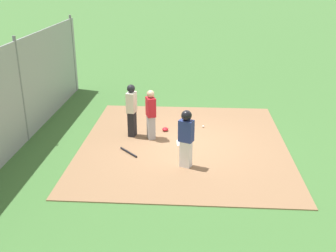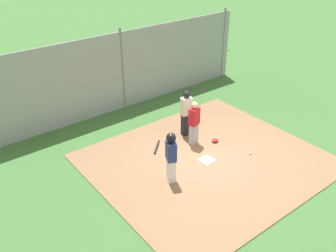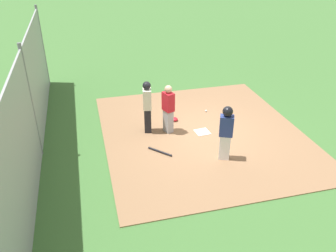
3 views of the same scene
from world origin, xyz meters
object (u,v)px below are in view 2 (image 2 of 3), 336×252
object	(u,v)px
parked_car_red	(73,65)
parked_car_blue	(8,75)
baseball	(251,153)
baseball_bat	(157,147)
catcher_mask	(215,140)
runner	(171,154)
home_plate	(207,160)
catcher	(194,122)
umpire	(186,112)

from	to	relation	value
parked_car_red	parked_car_blue	bearing A→B (deg)	158.81
parked_car_blue	baseball	bearing A→B (deg)	118.85
baseball_bat	catcher_mask	distance (m)	2.10
runner	baseball_bat	xyz separation A→B (m)	(-0.75, -1.73, -0.92)
home_plate	runner	world-z (taller)	runner
home_plate	parked_car_red	distance (m)	9.59
runner	baseball	xyz separation A→B (m)	(-3.01, 0.54, -0.91)
catcher	baseball	bearing A→B (deg)	12.15
umpire	baseball	size ratio (longest dim) A/B	23.59
catcher	parked_car_blue	distance (m)	9.74
parked_car_red	parked_car_blue	distance (m)	3.00
home_plate	runner	distance (m)	1.85
home_plate	catcher	xyz separation A→B (m)	(-0.34, -1.07, 0.84)
catcher	baseball_bat	size ratio (longest dim) A/B	1.96
baseball_bat	catcher_mask	size ratio (longest dim) A/B	3.45
baseball	parked_car_red	bearing A→B (deg)	-81.13
parked_car_blue	home_plate	bearing A→B (deg)	113.13
runner	parked_car_blue	size ratio (longest dim) A/B	0.38
catcher	umpire	world-z (taller)	umpire
baseball_bat	baseball	bearing A→B (deg)	-88.14
umpire	home_plate	bearing A→B (deg)	-7.37
catcher	parked_car_red	size ratio (longest dim) A/B	0.37
catcher	baseball	xyz separation A→B (m)	(-1.07, 1.71, -0.81)
catcher	catcher_mask	world-z (taller)	catcher
catcher	umpire	distance (m)	0.67
parked_car_blue	umpire	bearing A→B (deg)	119.44
catcher_mask	parked_car_blue	bearing A→B (deg)	-66.52
umpire	baseball_bat	size ratio (longest dim) A/B	2.11
catcher	baseball_bat	bearing A→B (deg)	-135.23
catcher	parked_car_red	xyz separation A→B (m)	(0.52, -8.50, -0.26)
baseball_bat	parked_car_blue	distance (m)	8.85
home_plate	baseball	bearing A→B (deg)	155.85
parked_car_blue	runner	bearing A→B (deg)	104.53
baseball_bat	baseball	size ratio (longest dim) A/B	11.19
catcher	parked_car_red	world-z (taller)	catcher
home_plate	runner	bearing A→B (deg)	3.53
umpire	parked_car_blue	size ratio (longest dim) A/B	0.40
catcher_mask	umpire	bearing A→B (deg)	-65.43
runner	parked_car_blue	bearing A→B (deg)	121.58
parked_car_red	parked_car_blue	size ratio (longest dim) A/B	1.02
baseball_bat	parked_car_red	distance (m)	7.99
umpire	baseball_bat	distance (m)	1.64
catcher	baseball	size ratio (longest dim) A/B	21.98
catcher	catcher_mask	size ratio (longest dim) A/B	6.78
baseball	parked_car_red	xyz separation A→B (m)	(1.59, -10.21, 0.55)
umpire	runner	bearing A→B (deg)	-39.67
catcher	home_plate	bearing A→B (deg)	-37.63
catcher	baseball_bat	distance (m)	1.54
umpire	catcher	bearing A→B (deg)	-6.61
catcher	parked_car_red	distance (m)	8.52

